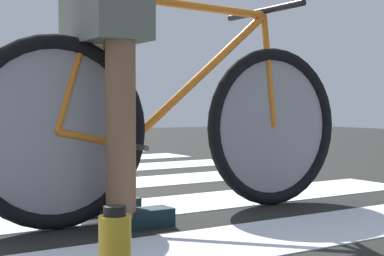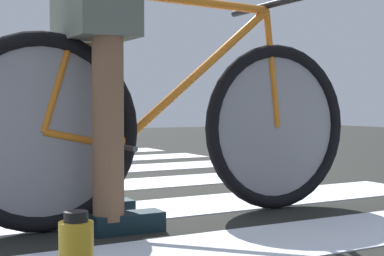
{
  "view_description": "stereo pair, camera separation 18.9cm",
  "coord_description": "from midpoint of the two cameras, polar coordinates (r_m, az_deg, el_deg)",
  "views": [
    {
      "loc": [
        -0.24,
        -3.38,
        0.48
      ],
      "look_at": [
        1.2,
        -1.12,
        0.37
      ],
      "focal_mm": 54.81,
      "sensor_mm": 36.0,
      "label": 1
    },
    {
      "loc": [
        -0.05,
        -3.38,
        0.48
      ],
      "look_at": [
        1.2,
        -1.12,
        0.37
      ],
      "focal_mm": 54.81,
      "sensor_mm": 36.0,
      "label": 2
    }
  ],
  "objects": [
    {
      "name": "bicycle_1_of_2",
      "position": [
        2.36,
        -3.49,
        0.51
      ],
      "size": [
        1.74,
        0.52,
        0.93
      ],
      "rotation": [
        0.0,
        0.0,
        -0.01
      ],
      "color": "black",
      "rests_on": "ground"
    },
    {
      "name": "cyclist_1_of_2",
      "position": [
        2.23,
        -10.59,
        6.61
      ],
      "size": [
        0.31,
        0.41,
        0.97
      ],
      "rotation": [
        0.0,
        0.0,
        -0.01
      ],
      "color": "brown",
      "rests_on": "ground"
    },
    {
      "name": "water_bottle",
      "position": [
        1.43,
        -11.01,
        -12.22
      ],
      "size": [
        0.08,
        0.08,
        0.21
      ],
      "color": "gold",
      "rests_on": "ground"
    }
  ]
}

